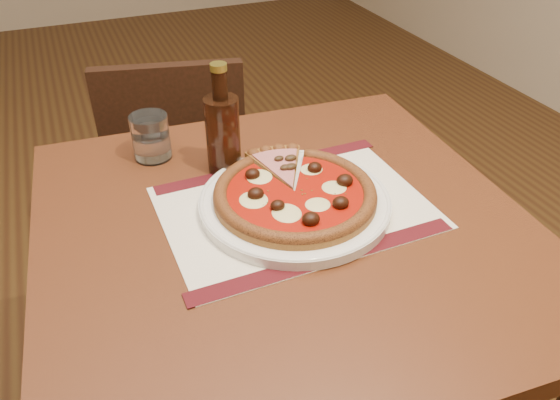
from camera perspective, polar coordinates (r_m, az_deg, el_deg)
The scene contains 8 objects.
table at distance 0.97m, azimuth 0.45°, elevation -6.98°, with size 0.85×0.85×0.75m.
chair_far at distance 1.64m, azimuth -10.47°, elevation 3.65°, with size 0.45×0.45×0.80m.
placemat at distance 0.94m, azimuth 1.54°, elevation -0.77°, with size 0.44×0.32×0.00m, color white.
plate at distance 0.93m, azimuth 1.55°, elevation -0.27°, with size 0.33×0.33×0.02m, color white.
pizza at distance 0.92m, azimuth 1.58°, elevation 0.72°, with size 0.28×0.28×0.04m.
ham_slice at distance 1.00m, azimuth 0.56°, elevation 3.50°, with size 0.11×0.15×0.02m.
water_glass at distance 1.09m, azimuth -13.35°, elevation 6.43°, with size 0.07×0.07×0.09m, color white.
bottle at distance 1.00m, azimuth -6.00°, elevation 7.15°, with size 0.06×0.06×0.21m.
Camera 1 is at (0.11, -1.47, 1.30)m, focal length 35.00 mm.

